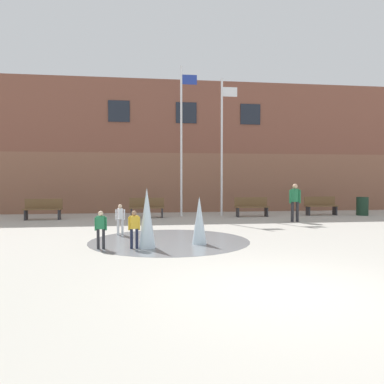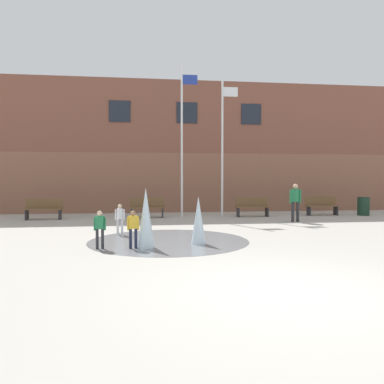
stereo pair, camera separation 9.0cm
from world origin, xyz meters
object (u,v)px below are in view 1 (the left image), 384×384
object	(u,v)px
park_bench_far_right	(321,205)
child_in_fountain	(120,217)
park_bench_near_trashcan	(252,206)
flagpole_left	(182,137)
park_bench_under_right_flagpole	(147,207)
flagpole_right	(222,143)
park_bench_center	(43,209)
teen_by_trashcan	(295,199)
trash_can	(362,206)
child_with_pink_shirt	(134,226)
child_running	(101,227)

from	to	relation	value
park_bench_far_right	child_in_fountain	xyz separation A→B (m)	(-9.44, -5.24, 0.10)
park_bench_near_trashcan	flagpole_left	distance (m)	4.69
park_bench_under_right_flagpole	flagpole_right	size ratio (longest dim) A/B	0.24
child_in_fountain	park_bench_center	bearing A→B (deg)	16.25
park_bench_center	park_bench_far_right	size ratio (longest dim) A/B	1.00
teen_by_trashcan	child_in_fountain	world-z (taller)	teen_by_trashcan
child_in_fountain	trash_can	size ratio (longest dim) A/B	1.10
teen_by_trashcan	flagpole_left	xyz separation A→B (m)	(-4.43, 2.91, 2.86)
park_bench_center	park_bench_near_trashcan	size ratio (longest dim) A/B	1.00
park_bench_under_right_flagpole	trash_can	xyz separation A→B (m)	(10.48, -0.33, -0.03)
child_in_fountain	park_bench_under_right_flagpole	bearing A→B (deg)	-29.86
park_bench_center	flagpole_right	world-z (taller)	flagpole_right
child_with_pink_shirt	trash_can	bearing A→B (deg)	9.93
child_with_pink_shirt	flagpole_right	xyz separation A→B (m)	(4.07, 8.04, 2.95)
park_bench_near_trashcan	flagpole_left	world-z (taller)	flagpole_left
park_bench_far_right	teen_by_trashcan	distance (m)	3.52
park_bench_center	child_running	xyz separation A→B (m)	(3.26, -7.31, 0.10)
child_in_fountain	flagpole_left	size ratio (longest dim) A/B	0.14
child_running	teen_by_trashcan	bearing A→B (deg)	39.59
child_with_pink_shirt	trash_can	distance (m)	13.11
park_bench_center	child_with_pink_shirt	bearing A→B (deg)	-60.86
park_bench_near_trashcan	child_in_fountain	world-z (taller)	child_in_fountain
park_bench_under_right_flagpole	flagpole_left	distance (m)	3.75
park_bench_near_trashcan	flagpole_right	size ratio (longest dim) A/B	0.24
child_with_pink_shirt	trash_can	world-z (taller)	child_with_pink_shirt
park_bench_under_right_flagpole	teen_by_trashcan	xyz separation A→B (m)	(6.11, -2.47, 0.45)
park_bench_under_right_flagpole	child_in_fountain	distance (m)	5.27
teen_by_trashcan	flagpole_left	distance (m)	6.02
child_with_pink_shirt	park_bench_near_trashcan	bearing A→B (deg)	30.43
park_bench_far_right	trash_can	bearing A→B (deg)	-10.93
child_running	trash_can	xyz separation A→B (m)	(11.75, 7.22, -0.13)
child_running	teen_by_trashcan	world-z (taller)	teen_by_trashcan
park_bench_under_right_flagpole	child_with_pink_shirt	size ratio (longest dim) A/B	1.62
park_bench_near_trashcan	child_running	world-z (taller)	child_running
park_bench_near_trashcan	park_bench_far_right	distance (m)	3.60
flagpole_right	child_running	bearing A→B (deg)	-121.62
child_with_pink_shirt	child_running	bearing A→B (deg)	152.54
flagpole_left	trash_can	size ratio (longest dim) A/B	7.91
park_bench_far_right	flagpole_right	xyz separation A→B (m)	(-4.88, 0.39, 3.05)
flagpole_right	flagpole_left	bearing A→B (deg)	180.00
park_bench_center	trash_can	distance (m)	15.01
park_bench_far_right	teen_by_trashcan	size ratio (longest dim) A/B	1.01
teen_by_trashcan	trash_can	bearing A→B (deg)	167.96
park_bench_under_right_flagpole	flagpole_right	bearing A→B (deg)	6.91
park_bench_center	child_in_fountain	world-z (taller)	child_in_fountain
park_bench_near_trashcan	child_in_fountain	size ratio (longest dim) A/B	1.62
park_bench_center	flagpole_left	size ratio (longest dim) A/B	0.22
teen_by_trashcan	flagpole_left	world-z (taller)	flagpole_left
park_bench_far_right	child_with_pink_shirt	size ratio (longest dim) A/B	1.62
child_with_pink_shirt	teen_by_trashcan	world-z (taller)	teen_by_trashcan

